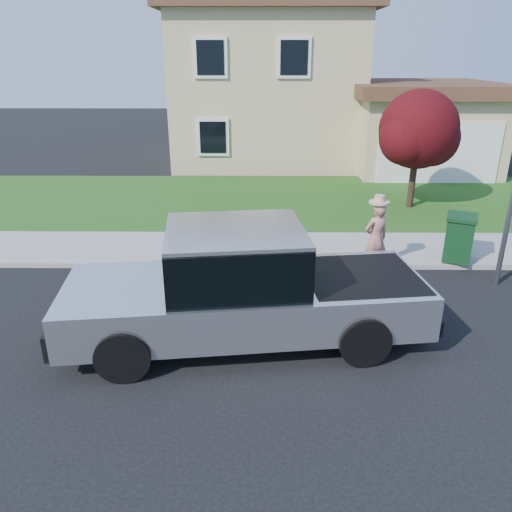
{
  "coord_description": "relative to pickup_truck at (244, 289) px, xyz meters",
  "views": [
    {
      "loc": [
        -0.23,
        -8.06,
        4.76
      ],
      "look_at": [
        -0.33,
        0.67,
        1.2
      ],
      "focal_mm": 35.0,
      "sensor_mm": 36.0,
      "label": 1
    }
  ],
  "objects": [
    {
      "name": "curb",
      "position": [
        1.53,
        3.19,
        -0.91
      ],
      "size": [
        40.0,
        0.2,
        0.12
      ],
      "primitive_type": "cube",
      "color": "gray",
      "rests_on": "ground"
    },
    {
      "name": "lawn",
      "position": [
        1.53,
        8.79,
        -0.92
      ],
      "size": [
        40.0,
        7.0,
        0.1
      ],
      "primitive_type": "cube",
      "color": "#1F4B15",
      "rests_on": "ground"
    },
    {
      "name": "sidewalk",
      "position": [
        1.53,
        4.29,
        -0.9
      ],
      "size": [
        40.0,
        2.0,
        0.15
      ],
      "primitive_type": "cube",
      "color": "gray",
      "rests_on": "ground"
    },
    {
      "name": "woman",
      "position": [
        2.91,
        2.89,
        -0.09
      ],
      "size": [
        0.73,
        0.62,
        1.87
      ],
      "rotation": [
        0.0,
        0.0,
        3.56
      ],
      "color": "tan",
      "rests_on": "ground"
    },
    {
      "name": "ornamental_tree",
      "position": [
        5.19,
        8.03,
        1.48
      ],
      "size": [
        2.68,
        2.42,
        3.69
      ],
      "color": "black",
      "rests_on": "lawn"
    },
    {
      "name": "ground",
      "position": [
        0.53,
        0.29,
        -0.97
      ],
      "size": [
        80.0,
        80.0,
        0.0
      ],
      "primitive_type": "plane",
      "color": "black",
      "rests_on": "ground"
    },
    {
      "name": "trash_bin",
      "position": [
        5.0,
        3.39,
        -0.26
      ],
      "size": [
        0.92,
        0.98,
        1.1
      ],
      "rotation": [
        0.0,
        0.0,
        -0.4
      ],
      "color": "black",
      "rests_on": "sidewalk"
    },
    {
      "name": "pickup_truck",
      "position": [
        0.0,
        0.0,
        0.0
      ],
      "size": [
        6.56,
        2.9,
        2.08
      ],
      "rotation": [
        0.0,
        0.0,
        0.12
      ],
      "color": "black",
      "rests_on": "ground"
    },
    {
      "name": "house",
      "position": [
        1.84,
        16.68,
        2.2
      ],
      "size": [
        14.0,
        11.3,
        6.85
      ],
      "color": "tan",
      "rests_on": "ground"
    }
  ]
}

